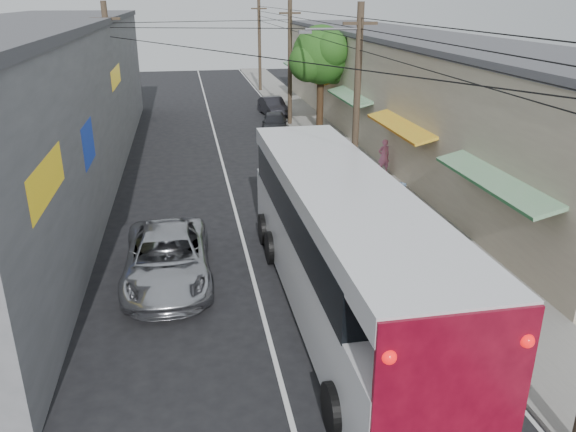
% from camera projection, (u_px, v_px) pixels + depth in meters
% --- Properties ---
extents(ground, '(120.00, 120.00, 0.00)m').
position_uv_depth(ground, '(290.00, 416.00, 11.71)').
color(ground, black).
rests_on(ground, ground).
extents(sidewalk, '(3.00, 80.00, 0.12)m').
position_uv_depth(sidewalk, '(339.00, 154.00, 31.09)').
color(sidewalk, slate).
rests_on(sidewalk, ground).
extents(building_right, '(7.09, 40.00, 6.25)m').
position_uv_depth(building_right, '(407.00, 89.00, 32.55)').
color(building_right, '#BBB094').
rests_on(building_right, ground).
extents(building_left, '(7.20, 36.00, 7.25)m').
position_uv_depth(building_left, '(34.00, 103.00, 25.44)').
color(building_left, gray).
rests_on(building_left, ground).
extents(utility_poles, '(11.80, 45.28, 8.00)m').
position_uv_depth(utility_poles, '(278.00, 79.00, 29.34)').
color(utility_poles, '#473828').
rests_on(utility_poles, ground).
extents(street_tree, '(4.40, 4.00, 6.60)m').
position_uv_depth(street_tree, '(322.00, 57.00, 34.99)').
color(street_tree, '#3F2B19').
rests_on(street_tree, ground).
extents(coach_bus, '(3.11, 13.19, 3.79)m').
position_uv_depth(coach_bus, '(339.00, 244.00, 15.11)').
color(coach_bus, silver).
rests_on(coach_bus, ground).
extents(jeepney, '(2.56, 5.51, 1.53)m').
position_uv_depth(jeepney, '(167.00, 259.00, 17.00)').
color(jeepney, '#B6B7BD').
rests_on(jeepney, ground).
extents(parked_suv, '(2.65, 5.16, 1.43)m').
position_uv_depth(parked_suv, '(314.00, 153.00, 28.68)').
color(parked_suv, '#A5A5AD').
rests_on(parked_suv, ground).
extents(parked_car_mid, '(2.13, 4.16, 1.35)m').
position_uv_depth(parked_car_mid, '(275.00, 123.00, 35.66)').
color(parked_car_mid, '#27282D').
rests_on(parked_car_mid, ground).
extents(parked_car_far, '(1.86, 4.12, 1.31)m').
position_uv_depth(parked_car_far, '(273.00, 107.00, 41.11)').
color(parked_car_far, black).
rests_on(parked_car_far, ground).
extents(pedestrian_near, '(0.65, 0.48, 1.66)m').
position_uv_depth(pedestrian_near, '(384.00, 156.00, 27.22)').
color(pedestrian_near, pink).
rests_on(pedestrian_near, sidewalk).
extents(pedestrian_far, '(0.99, 0.91, 1.63)m').
position_uv_depth(pedestrian_far, '(400.00, 202.00, 21.14)').
color(pedestrian_far, '#89A8C8').
rests_on(pedestrian_far, sidewalk).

